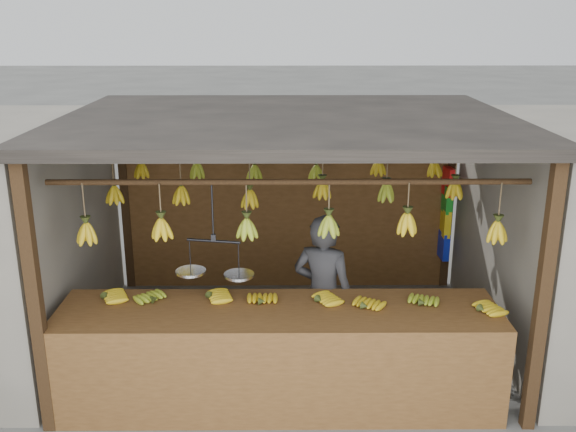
{
  "coord_description": "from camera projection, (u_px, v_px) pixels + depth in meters",
  "views": [
    {
      "loc": [
        -0.04,
        -6.12,
        3.3
      ],
      "look_at": [
        0.0,
        0.3,
        1.3
      ],
      "focal_mm": 40.0,
      "sensor_mm": 36.0,
      "label": 1
    }
  ],
  "objects": [
    {
      "name": "stall",
      "position": [
        288.0,
        153.0,
        6.55
      ],
      "size": [
        4.3,
        3.3,
        2.4
      ],
      "color": "black",
      "rests_on": "ground"
    },
    {
      "name": "balance_scale",
      "position": [
        215.0,
        268.0,
        5.5
      ],
      "size": [
        0.68,
        0.33,
        0.83
      ],
      "color": "black",
      "rests_on": "ground"
    },
    {
      "name": "ground",
      "position": [
        288.0,
        341.0,
        6.83
      ],
      "size": [
        80.0,
        80.0,
        0.0
      ],
      "primitive_type": "plane",
      "color": "#5B5B57"
    },
    {
      "name": "bag_bundles",
      "position": [
        446.0,
        212.0,
        7.82
      ],
      "size": [
        0.08,
        0.26,
        1.15
      ],
      "color": "red",
      "rests_on": "ground"
    },
    {
      "name": "hanging_bananas",
      "position": [
        287.0,
        195.0,
        6.34
      ],
      "size": [
        3.62,
        2.23,
        0.38
      ],
      "color": "gold",
      "rests_on": "ground"
    },
    {
      "name": "vendor",
      "position": [
        323.0,
        296.0,
        6.02
      ],
      "size": [
        0.68,
        0.57,
        1.59
      ],
      "primitive_type": "imported",
      "rotation": [
        0.0,
        0.0,
        2.77
      ],
      "color": "#262628",
      "rests_on": "ground"
    },
    {
      "name": "counter",
      "position": [
        279.0,
        335.0,
        5.44
      ],
      "size": [
        3.81,
        0.87,
        0.96
      ],
      "color": "brown",
      "rests_on": "ground"
    }
  ]
}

